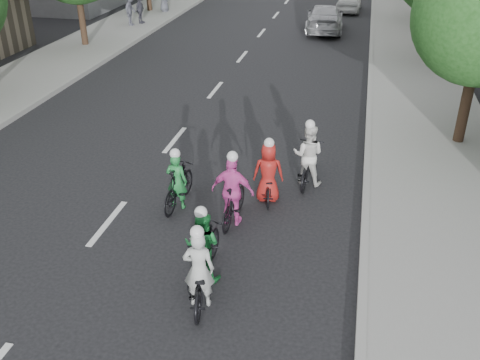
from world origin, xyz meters
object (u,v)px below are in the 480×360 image
(cyclist_4, at_px, (200,277))
(spectator_0, at_px, (131,9))
(cyclist_2, at_px, (203,249))
(cyclist_5, at_px, (268,178))
(follow_car_lead, at_px, (325,18))
(spectator_1, at_px, (140,10))
(cyclist_1, at_px, (308,160))
(cyclist_3, at_px, (178,184))
(cyclist_0, at_px, (233,197))
(follow_car_trail, at_px, (349,1))

(cyclist_4, height_order, spectator_0, spectator_0)
(cyclist_2, height_order, cyclist_5, cyclist_5)
(spectator_0, bearing_deg, follow_car_lead, -84.16)
(cyclist_5, distance_m, spectator_1, 21.19)
(cyclist_2, height_order, cyclist_4, cyclist_4)
(cyclist_2, distance_m, follow_car_lead, 22.66)
(cyclist_1, height_order, cyclist_3, cyclist_1)
(spectator_0, bearing_deg, cyclist_0, -153.58)
(cyclist_2, bearing_deg, cyclist_3, -57.56)
(cyclist_1, xyz_separation_m, cyclist_4, (-1.46, -5.29, -0.08))
(spectator_0, relative_size, spectator_1, 1.18)
(follow_car_trail, xyz_separation_m, spectator_0, (-12.07, -7.71, 0.40))
(cyclist_0, relative_size, cyclist_1, 0.97)
(spectator_0, bearing_deg, spectator_1, -31.31)
(cyclist_3, distance_m, spectator_1, 20.92)
(cyclist_0, bearing_deg, cyclist_3, -12.47)
(spectator_0, xyz_separation_m, spectator_1, (0.33, 0.60, -0.14))
(cyclist_1, relative_size, cyclist_5, 1.13)
(follow_car_trail, bearing_deg, cyclist_2, 88.04)
(follow_car_lead, xyz_separation_m, follow_car_trail, (1.10, 6.05, -0.07))
(follow_car_lead, relative_size, spectator_0, 2.75)
(cyclist_2, relative_size, cyclist_4, 1.03)
(cyclist_3, distance_m, follow_car_trail, 26.31)
(follow_car_lead, bearing_deg, follow_car_trail, -103.62)
(cyclist_4, bearing_deg, spectator_0, -73.05)
(cyclist_2, relative_size, cyclist_5, 1.10)
(cyclist_2, distance_m, spectator_0, 23.44)
(cyclist_0, bearing_deg, follow_car_lead, -87.09)
(cyclist_4, bearing_deg, spectator_1, -74.35)
(cyclist_3, height_order, cyclist_5, cyclist_5)
(cyclist_0, bearing_deg, cyclist_4, 94.89)
(follow_car_trail, height_order, spectator_1, spectator_1)
(cyclist_0, xyz_separation_m, follow_car_lead, (0.43, 20.54, 0.02))
(cyclist_0, xyz_separation_m, spectator_1, (-10.22, 19.48, 0.21))
(cyclist_0, bearing_deg, spectator_1, -58.21)
(cyclist_2, bearing_deg, cyclist_0, -89.56)
(cyclist_1, distance_m, follow_car_trail, 24.18)
(cyclist_2, distance_m, spectator_1, 23.83)
(cyclist_4, relative_size, follow_car_lead, 0.38)
(cyclist_0, height_order, cyclist_2, cyclist_0)
(cyclist_4, bearing_deg, follow_car_trail, -101.88)
(cyclist_3, xyz_separation_m, follow_car_trail, (3.05, 26.13, 0.05))
(cyclist_1, height_order, cyclist_5, cyclist_1)
(cyclist_1, bearing_deg, spectator_0, -50.34)
(cyclist_1, height_order, follow_car_trail, cyclist_1)
(cyclist_1, relative_size, follow_car_lead, 0.40)
(cyclist_1, bearing_deg, cyclist_3, 36.32)
(follow_car_lead, distance_m, spectator_0, 11.10)
(cyclist_0, distance_m, spectator_0, 21.63)
(cyclist_3, bearing_deg, spectator_1, -61.36)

